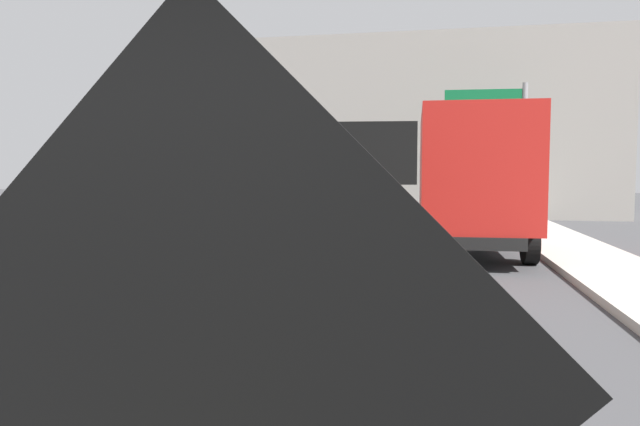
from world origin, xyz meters
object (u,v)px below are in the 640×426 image
(box_truck, at_px, (469,178))
(pickup_car, at_px, (203,263))
(roadwork_sign, at_px, (199,388))
(arrow_board_trailer, at_px, (363,267))
(traffic_cone_mid_lane, at_px, (341,330))
(highway_guide_sign, at_px, (501,129))

(box_truck, relative_size, pickup_car, 1.44)
(roadwork_sign, distance_m, arrow_board_trailer, 7.62)
(roadwork_sign, bearing_deg, box_truck, 83.91)
(arrow_board_trailer, height_order, traffic_cone_mid_lane, arrow_board_trailer)
(highway_guide_sign, relative_size, traffic_cone_mid_lane, 6.62)
(arrow_board_trailer, bearing_deg, traffic_cone_mid_lane, -87.43)
(highway_guide_sign, bearing_deg, arrow_board_trailer, -105.68)
(box_truck, bearing_deg, highway_guide_sign, 76.89)
(highway_guide_sign, bearing_deg, pickup_car, -111.98)
(arrow_board_trailer, distance_m, traffic_cone_mid_lane, 3.14)
(pickup_car, bearing_deg, arrow_board_trailer, 34.12)
(traffic_cone_mid_lane, bearing_deg, highway_guide_sign, 77.95)
(roadwork_sign, relative_size, traffic_cone_mid_lane, 3.09)
(box_truck, relative_size, highway_guide_sign, 1.42)
(roadwork_sign, height_order, box_truck, box_truck)
(roadwork_sign, height_order, traffic_cone_mid_lane, roadwork_sign)
(box_truck, xyz_separation_m, highway_guide_sign, (1.46, 6.25, 1.63))
(roadwork_sign, xyz_separation_m, highway_guide_sign, (2.88, 19.58, 1.95))
(pickup_car, distance_m, highway_guide_sign, 14.74)
(roadwork_sign, relative_size, highway_guide_sign, 0.47)
(roadwork_sign, bearing_deg, highway_guide_sign, 81.64)
(arrow_board_trailer, bearing_deg, box_truck, 71.62)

